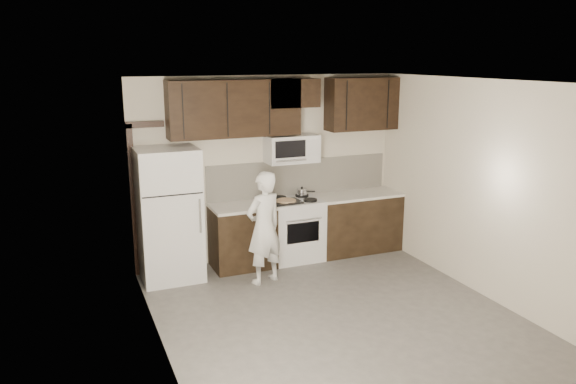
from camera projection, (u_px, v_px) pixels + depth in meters
floor at (336, 315)px, 6.58m from camera, size 4.50×4.50×0.00m
back_wall at (268, 168)px, 8.28m from camera, size 4.00×0.00×4.00m
ceiling at (341, 81)px, 5.94m from camera, size 4.50×4.50×0.00m
counter_run at (313, 227)px, 8.44m from camera, size 2.95×0.64×0.91m
stove at (295, 229)px, 8.32m from camera, size 0.76×0.66×0.94m
backsplash at (299, 177)px, 8.49m from camera, size 2.90×0.02×0.54m
upper_cabinets at (285, 105)px, 7.98m from camera, size 3.48×0.35×0.78m
microwave at (292, 149)px, 8.15m from camera, size 0.76×0.42×0.40m
refrigerator at (169, 215)px, 7.49m from camera, size 0.80×0.76×1.80m
door_trim at (136, 187)px, 7.56m from camera, size 0.50×0.08×2.12m
saucepan at (302, 192)px, 8.40m from camera, size 0.26×0.17×0.15m
baking_tray at (286, 202)px, 8.05m from camera, size 0.44×0.34×0.02m
pizza at (286, 201)px, 8.05m from camera, size 0.30×0.30×0.02m
person at (264, 228)px, 7.39m from camera, size 0.64×0.53×1.52m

